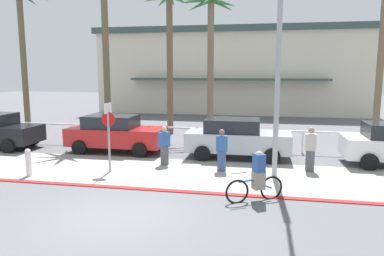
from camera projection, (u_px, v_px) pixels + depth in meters
ground_plane at (190, 142)px, 19.24m from camera, size 80.00×80.00×0.00m
sidewalk_strip at (159, 172)px, 13.62m from camera, size 44.00×4.00×0.02m
curb_paint at (141, 189)px, 11.68m from camera, size 44.00×0.24×0.03m
building_backdrop at (233, 71)px, 35.56m from camera, size 23.51×12.56×7.35m
rail_fence at (184, 131)px, 17.66m from camera, size 24.37×0.08×1.04m
stop_sign_bike_lane at (109, 127)px, 13.40m from camera, size 0.52×0.56×2.56m
bollard_3 at (28, 162)px, 13.04m from camera, size 0.20×0.20×1.00m
streetlight_curb at (279, 54)px, 12.22m from camera, size 0.24×2.54×7.50m
palm_tree_0 at (21, 25)px, 22.29m from camera, size 3.24×3.27×8.55m
palm_tree_1 at (104, 1)px, 19.78m from camera, size 3.66×3.34×9.84m
palm_tree_2 at (170, 29)px, 21.00m from camera, size 3.33×2.90×8.08m
palm_tree_3 at (210, 35)px, 20.20m from camera, size 3.03×2.91×7.70m
palm_tree_4 at (384, 20)px, 19.07m from camera, size 3.04×3.01×8.33m
car_red_1 at (115, 133)px, 16.92m from camera, size 4.40×2.02×1.69m
car_silver_2 at (237, 138)px, 15.76m from camera, size 4.40×2.02×1.69m
cyclist_blue_0 at (257, 177)px, 10.56m from camera, size 1.62×0.94×1.50m
pedestrian_0 at (164, 147)px, 14.57m from camera, size 0.47×0.46×1.56m
pedestrian_1 at (310, 151)px, 13.61m from camera, size 0.43×0.36×1.67m
pedestrian_2 at (222, 152)px, 13.66m from camera, size 0.45×0.38×1.59m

